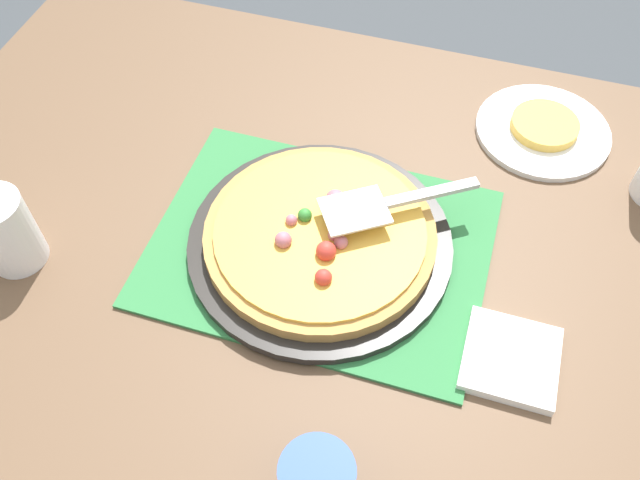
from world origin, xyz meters
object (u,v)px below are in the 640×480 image
(pizza_pan, at_px, (320,243))
(pizza_server, at_px, (387,203))
(served_slice_left, at_px, (545,125))
(pizza, at_px, (320,235))
(cup_far, at_px, (6,231))
(napkin_stack, at_px, (510,359))
(plate_near_left, at_px, (543,131))

(pizza_pan, bearing_deg, pizza_server, 33.58)
(served_slice_left, xyz_separation_m, pizza_server, (-0.20, -0.28, 0.05))
(pizza, relative_size, served_slice_left, 3.00)
(served_slice_left, height_order, cup_far, cup_far)
(served_slice_left, relative_size, cup_far, 0.92)
(served_slice_left, xyz_separation_m, napkin_stack, (0.01, -0.44, -0.01))
(pizza, relative_size, pizza_server, 1.53)
(served_slice_left, height_order, napkin_stack, served_slice_left)
(pizza_pan, relative_size, plate_near_left, 1.73)
(served_slice_left, bearing_deg, napkin_stack, -89.33)
(served_slice_left, distance_m, pizza_server, 0.35)
(pizza_pan, relative_size, pizza, 1.15)
(napkin_stack, bearing_deg, pizza, 160.75)
(pizza, xyz_separation_m, napkin_stack, (0.29, -0.10, -0.03))
(pizza, distance_m, served_slice_left, 0.44)
(pizza, bearing_deg, pizza_pan, 108.32)
(pizza, height_order, pizza_server, pizza_server)
(pizza_server, bearing_deg, napkin_stack, -36.92)
(pizza, bearing_deg, cup_far, -160.89)
(pizza_server, bearing_deg, served_slice_left, 54.37)
(plate_near_left, distance_m, pizza_server, 0.35)
(served_slice_left, bearing_deg, pizza_server, -125.63)
(pizza_pan, xyz_separation_m, pizza, (0.00, -0.00, 0.02))
(plate_near_left, height_order, served_slice_left, served_slice_left)
(cup_far, bearing_deg, pizza_server, 21.82)
(pizza, height_order, napkin_stack, pizza)
(pizza_server, height_order, napkin_stack, pizza_server)
(served_slice_left, distance_m, napkin_stack, 0.44)
(pizza, xyz_separation_m, plate_near_left, (0.28, 0.34, -0.03))
(napkin_stack, bearing_deg, pizza_server, 143.08)
(cup_far, relative_size, pizza_server, 0.56)
(cup_far, height_order, pizza_server, cup_far)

